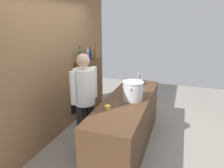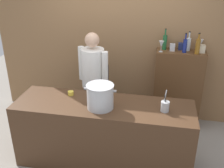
{
  "view_description": "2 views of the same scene",
  "coord_description": "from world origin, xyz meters",
  "px_view_note": "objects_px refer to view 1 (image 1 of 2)",
  "views": [
    {
      "loc": [
        -3.06,
        -0.8,
        2.15
      ],
      "look_at": [
        0.28,
        0.38,
        1.03
      ],
      "focal_mm": 32.71,
      "sensor_mm": 36.0,
      "label": 1
    },
    {
      "loc": [
        0.68,
        -2.91,
        2.56
      ],
      "look_at": [
        0.06,
        0.29,
        1.06
      ],
      "focal_mm": 42.67,
      "sensor_mm": 36.0,
      "label": 2
    }
  ],
  "objects_px": {
    "wine_bottle_amber": "(95,53)",
    "wine_glass_wide": "(85,57)",
    "utensil_crock": "(139,82)",
    "spice_tin_navy": "(84,58)",
    "wine_bottle_cobalt": "(91,55)",
    "chef": "(84,96)",
    "spice_tin_silver": "(85,59)",
    "stockpot_large": "(133,91)",
    "wine_bottle_green": "(80,56)",
    "spice_tin_cream": "(94,55)",
    "butter_jar": "(108,107)",
    "wine_bottle_clear": "(88,55)",
    "wine_glass_short": "(89,52)"
  },
  "relations": [
    {
      "from": "wine_glass_wide",
      "to": "spice_tin_silver",
      "type": "height_order",
      "value": "wine_glass_wide"
    },
    {
      "from": "wine_glass_short",
      "to": "spice_tin_cream",
      "type": "xyz_separation_m",
      "value": [
        0.02,
        -0.11,
        -0.07
      ]
    },
    {
      "from": "wine_glass_wide",
      "to": "spice_tin_cream",
      "type": "xyz_separation_m",
      "value": [
        0.62,
        0.07,
        -0.06
      ]
    },
    {
      "from": "wine_glass_wide",
      "to": "spice_tin_cream",
      "type": "relative_size",
      "value": 1.38
    },
    {
      "from": "wine_bottle_cobalt",
      "to": "wine_glass_wide",
      "type": "height_order",
      "value": "wine_bottle_cobalt"
    },
    {
      "from": "wine_bottle_green",
      "to": "spice_tin_cream",
      "type": "height_order",
      "value": "wine_bottle_green"
    },
    {
      "from": "wine_glass_short",
      "to": "stockpot_large",
      "type": "bearing_deg",
      "value": -133.03
    },
    {
      "from": "butter_jar",
      "to": "wine_bottle_clear",
      "type": "height_order",
      "value": "wine_bottle_clear"
    },
    {
      "from": "wine_bottle_amber",
      "to": "spice_tin_navy",
      "type": "height_order",
      "value": "wine_bottle_amber"
    },
    {
      "from": "wine_bottle_amber",
      "to": "chef",
      "type": "bearing_deg",
      "value": -162.99
    },
    {
      "from": "wine_glass_short",
      "to": "wine_bottle_clear",
      "type": "bearing_deg",
      "value": -166.42
    },
    {
      "from": "butter_jar",
      "to": "wine_glass_wide",
      "type": "xyz_separation_m",
      "value": [
        1.16,
        0.93,
        0.49
      ]
    },
    {
      "from": "utensil_crock",
      "to": "spice_tin_cream",
      "type": "relative_size",
      "value": 2.23
    },
    {
      "from": "wine_bottle_green",
      "to": "spice_tin_cream",
      "type": "xyz_separation_m",
      "value": [
        0.57,
        -0.06,
        -0.06
      ]
    },
    {
      "from": "utensil_crock",
      "to": "wine_bottle_clear",
      "type": "relative_size",
      "value": 0.91
    },
    {
      "from": "wine_bottle_cobalt",
      "to": "wine_bottle_amber",
      "type": "bearing_deg",
      "value": -9.44
    },
    {
      "from": "stockpot_large",
      "to": "wine_glass_wide",
      "type": "xyz_separation_m",
      "value": [
        0.68,
        1.19,
        0.36
      ]
    },
    {
      "from": "butter_jar",
      "to": "spice_tin_cream",
      "type": "distance_m",
      "value": 2.09
    },
    {
      "from": "wine_glass_short",
      "to": "spice_tin_cream",
      "type": "relative_size",
      "value": 1.44
    },
    {
      "from": "utensil_crock",
      "to": "wine_glass_short",
      "type": "relative_size",
      "value": 1.54
    },
    {
      "from": "spice_tin_navy",
      "to": "wine_glass_short",
      "type": "bearing_deg",
      "value": 1.83
    },
    {
      "from": "chef",
      "to": "spice_tin_navy",
      "type": "xyz_separation_m",
      "value": [
        1.27,
        0.63,
        0.38
      ]
    },
    {
      "from": "wine_glass_wide",
      "to": "wine_bottle_amber",
      "type": "bearing_deg",
      "value": 0.33
    },
    {
      "from": "chef",
      "to": "spice_tin_silver",
      "type": "relative_size",
      "value": 15.09
    },
    {
      "from": "spice_tin_cream",
      "to": "wine_bottle_amber",
      "type": "bearing_deg",
      "value": -140.02
    },
    {
      "from": "spice_tin_silver",
      "to": "wine_bottle_amber",
      "type": "bearing_deg",
      "value": -12.75
    },
    {
      "from": "wine_glass_short",
      "to": "spice_tin_cream",
      "type": "height_order",
      "value": "wine_glass_short"
    },
    {
      "from": "stockpot_large",
      "to": "spice_tin_navy",
      "type": "xyz_separation_m",
      "value": [
        0.99,
        1.37,
        0.29
      ]
    },
    {
      "from": "wine_bottle_amber",
      "to": "spice_tin_silver",
      "type": "xyz_separation_m",
      "value": [
        -0.36,
        0.08,
        -0.07
      ]
    },
    {
      "from": "wine_glass_wide",
      "to": "spice_tin_silver",
      "type": "bearing_deg",
      "value": 26.49
    },
    {
      "from": "wine_glass_short",
      "to": "spice_tin_cream",
      "type": "bearing_deg",
      "value": -81.37
    },
    {
      "from": "utensil_crock",
      "to": "wine_bottle_cobalt",
      "type": "bearing_deg",
      "value": 78.01
    },
    {
      "from": "butter_jar",
      "to": "spice_tin_silver",
      "type": "distance_m",
      "value": 1.73
    },
    {
      "from": "stockpot_large",
      "to": "butter_jar",
      "type": "height_order",
      "value": "stockpot_large"
    },
    {
      "from": "stockpot_large",
      "to": "butter_jar",
      "type": "relative_size",
      "value": 5.03
    },
    {
      "from": "wine_bottle_amber",
      "to": "butter_jar",
      "type": "bearing_deg",
      "value": -151.12
    },
    {
      "from": "wine_bottle_clear",
      "to": "spice_tin_navy",
      "type": "xyz_separation_m",
      "value": [
        -0.1,
        0.04,
        -0.06
      ]
    },
    {
      "from": "butter_jar",
      "to": "spice_tin_silver",
      "type": "bearing_deg",
      "value": 37.39
    },
    {
      "from": "utensil_crock",
      "to": "wine_bottle_cobalt",
      "type": "xyz_separation_m",
      "value": [
        0.25,
        1.16,
        0.44
      ]
    },
    {
      "from": "wine_bottle_clear",
      "to": "chef",
      "type": "bearing_deg",
      "value": -156.6
    },
    {
      "from": "wine_glass_short",
      "to": "wine_glass_wide",
      "type": "distance_m",
      "value": 0.63
    },
    {
      "from": "wine_bottle_amber",
      "to": "wine_glass_wide",
      "type": "xyz_separation_m",
      "value": [
        -0.54,
        -0.0,
        -0.0
      ]
    },
    {
      "from": "utensil_crock",
      "to": "spice_tin_navy",
      "type": "height_order",
      "value": "spice_tin_navy"
    },
    {
      "from": "wine_bottle_amber",
      "to": "spice_tin_navy",
      "type": "distance_m",
      "value": 0.29
    },
    {
      "from": "wine_bottle_clear",
      "to": "wine_bottle_cobalt",
      "type": "bearing_deg",
      "value": -119.04
    },
    {
      "from": "chef",
      "to": "spice_tin_silver",
      "type": "distance_m",
      "value": 1.32
    },
    {
      "from": "wine_bottle_amber",
      "to": "spice_tin_silver",
      "type": "height_order",
      "value": "wine_bottle_amber"
    },
    {
      "from": "wine_bottle_amber",
      "to": "wine_bottle_clear",
      "type": "bearing_deg",
      "value": 132.6
    },
    {
      "from": "chef",
      "to": "wine_glass_wide",
      "type": "relative_size",
      "value": 9.79
    },
    {
      "from": "wine_bottle_cobalt",
      "to": "spice_tin_navy",
      "type": "bearing_deg",
      "value": 107.85
    }
  ]
}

